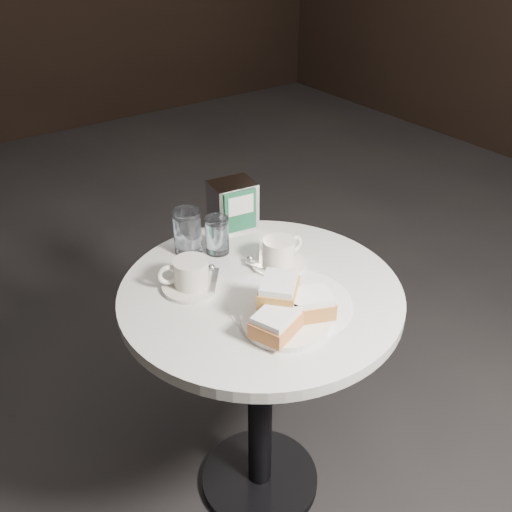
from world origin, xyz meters
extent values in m
plane|color=black|center=(0.00, 0.00, 0.00)|extent=(7.00, 7.00, 0.00)
cylinder|color=black|center=(0.00, 0.00, 0.01)|extent=(0.36, 0.36, 0.03)
cylinder|color=black|center=(0.00, 0.00, 0.36)|extent=(0.07, 0.07, 0.70)
cylinder|color=white|center=(0.00, 0.00, 0.73)|extent=(0.70, 0.70, 0.03)
cylinder|color=white|center=(0.02, -0.09, 0.75)|extent=(0.36, 0.36, 0.00)
cylinder|color=silver|center=(-0.03, -0.14, 0.75)|extent=(0.21, 0.21, 0.02)
cube|color=#C87A3D|center=(-0.08, -0.17, 0.78)|extent=(0.12, 0.11, 0.04)
cube|color=white|center=(-0.08, -0.17, 0.81)|extent=(0.11, 0.10, 0.02)
cube|color=#BA7839|center=(0.02, -0.16, 0.78)|extent=(0.13, 0.11, 0.04)
cube|color=white|center=(0.02, -0.16, 0.81)|extent=(0.12, 0.10, 0.02)
cube|color=#BE853A|center=(-0.03, -0.11, 0.81)|extent=(0.13, 0.13, 0.04)
cube|color=white|center=(-0.03, -0.11, 0.84)|extent=(0.12, 0.12, 0.02)
cylinder|color=beige|center=(-0.13, 0.10, 0.75)|extent=(0.20, 0.20, 0.01)
cylinder|color=beige|center=(-0.13, 0.10, 0.79)|extent=(0.11, 0.11, 0.07)
cylinder|color=#91654F|center=(-0.13, 0.10, 0.82)|extent=(0.11, 0.11, 0.00)
torus|color=silver|center=(-0.18, 0.13, 0.79)|extent=(0.05, 0.03, 0.05)
cube|color=silver|center=(-0.08, 0.08, 0.76)|extent=(0.07, 0.09, 0.00)
sphere|color=#ADADB2|center=(-0.06, 0.13, 0.76)|extent=(0.02, 0.02, 0.02)
cylinder|color=silver|center=(0.10, 0.06, 0.75)|extent=(0.15, 0.15, 0.01)
cylinder|color=silver|center=(0.10, 0.06, 0.79)|extent=(0.09, 0.09, 0.06)
cylinder|color=#826046|center=(0.10, 0.06, 0.81)|extent=(0.08, 0.08, 0.00)
torus|color=silver|center=(0.16, 0.06, 0.79)|extent=(0.05, 0.01, 0.05)
cube|color=silver|center=(0.05, 0.06, 0.76)|extent=(0.04, 0.10, 0.00)
sphere|color=silver|center=(0.04, 0.11, 0.76)|extent=(0.02, 0.02, 0.02)
cylinder|color=white|center=(-0.05, 0.26, 0.81)|extent=(0.09, 0.09, 0.12)
cylinder|color=white|center=(-0.05, 0.26, 0.80)|extent=(0.08, 0.08, 0.10)
cylinder|color=white|center=(0.01, 0.21, 0.80)|extent=(0.08, 0.08, 0.10)
cylinder|color=white|center=(0.01, 0.21, 0.79)|extent=(0.07, 0.07, 0.09)
cube|color=silver|center=(0.12, 0.30, 0.82)|extent=(0.13, 0.11, 0.14)
cube|color=#195838|center=(0.11, 0.25, 0.82)|extent=(0.10, 0.02, 0.12)
cube|color=silver|center=(0.11, 0.24, 0.84)|extent=(0.08, 0.01, 0.06)
camera|label=1|loc=(-0.68, -0.92, 1.56)|focal=40.00mm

